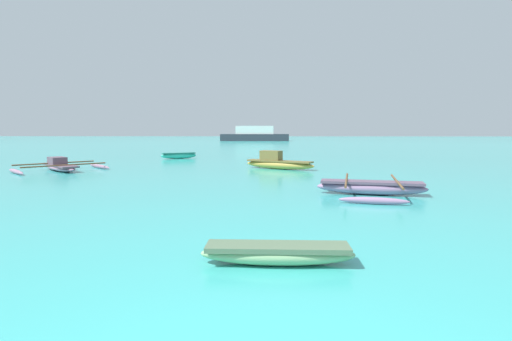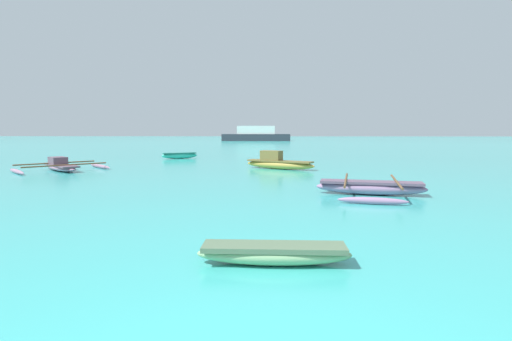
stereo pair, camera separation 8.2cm
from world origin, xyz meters
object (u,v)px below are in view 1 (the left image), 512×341
moored_boat_4 (278,163)px  distant_ferry (255,135)px  moored_boat_0 (60,166)px  moored_boat_3 (371,187)px  moored_boat_2 (179,155)px  moored_boat_1 (278,253)px

moored_boat_4 → distant_ferry: (-2.82, 52.04, 0.77)m
moored_boat_0 → moored_boat_4: bearing=51.6°
moored_boat_4 → distant_ferry: bearing=122.2°
moored_boat_3 → moored_boat_4: moored_boat_4 is taller
moored_boat_2 → distant_ferry: size_ratio=0.20×
moored_boat_0 → moored_boat_3: moored_boat_0 is taller
moored_boat_0 → moored_boat_3: (13.70, -7.02, 0.01)m
moored_boat_0 → moored_boat_2: 9.34m
moored_boat_1 → distant_ferry: size_ratio=0.19×
moored_boat_3 → distant_ferry: (-5.56, 60.22, 0.88)m
moored_boat_3 → moored_boat_2: bearing=133.9°
moored_boat_1 → moored_boat_4: bearing=89.2°
moored_boat_2 → distant_ferry: (3.99, 44.84, 0.87)m
moored_boat_0 → moored_boat_4: 11.02m
moored_boat_2 → distant_ferry: distant_ferry is taller
moored_boat_0 → moored_boat_1: 17.29m
moored_boat_0 → distant_ferry: size_ratio=0.38×
moored_boat_0 → moored_boat_3: size_ratio=1.21×
moored_boat_0 → moored_boat_1: bearing=-6.8°
moored_boat_0 → moored_boat_2: size_ratio=1.91×
moored_boat_4 → moored_boat_3: bearing=-42.4°
moored_boat_1 → moored_boat_3: 7.37m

